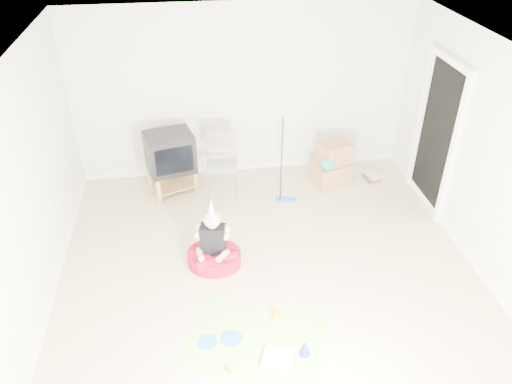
{
  "coord_description": "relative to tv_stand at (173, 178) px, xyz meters",
  "views": [
    {
      "loc": [
        -0.78,
        -4.43,
        4.08
      ],
      "look_at": [
        -0.1,
        0.4,
        0.9
      ],
      "focal_mm": 35.0,
      "sensor_mm": 36.0,
      "label": 1
    }
  ],
  "objects": [
    {
      "name": "ground",
      "position": [
        1.13,
        -1.94,
        -0.24
      ],
      "size": [
        5.0,
        5.0,
        0.0
      ],
      "primitive_type": "plane",
      "color": "#CBB692",
      "rests_on": "ground"
    },
    {
      "name": "doorway_recess",
      "position": [
        3.61,
        -0.74,
        0.79
      ],
      "size": [
        0.02,
        0.9,
        2.05
      ],
      "primitive_type": "cube",
      "color": "black",
      "rests_on": "ground"
    },
    {
      "name": "tv_stand",
      "position": [
        0.0,
        0.0,
        0.0
      ],
      "size": [
        0.74,
        0.6,
        0.4
      ],
      "color": "#A27C49",
      "rests_on": "ground"
    },
    {
      "name": "crt_tv",
      "position": [
        0.0,
        0.0,
        0.44
      ],
      "size": [
        0.76,
        0.68,
        0.56
      ],
      "primitive_type": "cube",
      "rotation": [
        0.0,
        0.0,
        0.24
      ],
      "color": "black",
      "rests_on": "tv_stand"
    },
    {
      "name": "folding_chair",
      "position": [
        0.73,
        -0.16,
        0.24
      ],
      "size": [
        0.47,
        0.45,
        0.98
      ],
      "color": "#9B9BA0",
      "rests_on": "ground"
    },
    {
      "name": "cardboard_boxes",
      "position": [
        2.39,
        -0.06,
        0.08
      ],
      "size": [
        0.62,
        0.56,
        0.66
      ],
      "color": "#A87751",
      "rests_on": "ground"
    },
    {
      "name": "floor_mop",
      "position": [
        1.61,
        -0.46,
        0.02
      ],
      "size": [
        0.31,
        0.39,
        1.17
      ],
      "color": "blue",
      "rests_on": "ground"
    },
    {
      "name": "book_pile",
      "position": [
        3.06,
        -0.05,
        -0.2
      ],
      "size": [
        0.24,
        0.29,
        0.09
      ],
      "color": "#246C37",
      "rests_on": "ground"
    },
    {
      "name": "seated_woman",
      "position": [
        0.49,
        -1.7,
        -0.03
      ],
      "size": [
        0.78,
        0.78,
        0.94
      ],
      "color": "#A40F25",
      "rests_on": "ground"
    },
    {
      "name": "party_mat",
      "position": [
        0.81,
        -2.95,
        -0.24
      ],
      "size": [
        1.69,
        1.47,
        0.01
      ],
      "primitive_type": "cube",
      "rotation": [
        0.0,
        0.0,
        -0.37
      ],
      "color": "#DC2E6A",
      "rests_on": "ground"
    },
    {
      "name": "birthday_cake",
      "position": [
        1.01,
        -3.24,
        -0.2
      ],
      "size": [
        0.36,
        0.33,
        0.14
      ],
      "color": "white",
      "rests_on": "party_mat"
    },
    {
      "name": "blue_plate_near",
      "position": [
        0.58,
        -2.89,
        -0.23
      ],
      "size": [
        0.29,
        0.29,
        0.01
      ],
      "primitive_type": "cylinder",
      "rotation": [
        0.0,
        0.0,
        -0.39
      ],
      "color": "blue",
      "rests_on": "party_mat"
    },
    {
      "name": "blue_plate_far",
      "position": [
        0.34,
        -2.91,
        -0.23
      ],
      "size": [
        0.26,
        0.26,
        0.01
      ],
      "primitive_type": "cylinder",
      "rotation": [
        0.0,
        0.0,
        -0.51
      ],
      "color": "blue",
      "rests_on": "party_mat"
    },
    {
      "name": "orange_cup_near",
      "position": [
        1.09,
        -2.68,
        -0.19
      ],
      "size": [
        0.1,
        0.1,
        0.08
      ],
      "primitive_type": "cylinder",
      "rotation": [
        0.0,
        0.0,
        -0.54
      ],
      "color": "orange",
      "rests_on": "party_mat"
    },
    {
      "name": "orange_cup_far",
      "position": [
        0.54,
        -3.29,
        -0.2
      ],
      "size": [
        0.07,
        0.07,
        0.07
      ],
      "primitive_type": "cylinder",
      "rotation": [
        0.0,
        0.0,
        -0.08
      ],
      "color": "orange",
      "rests_on": "party_mat"
    },
    {
      "name": "blue_party_hat",
      "position": [
        1.29,
        -3.18,
        -0.15
      ],
      "size": [
        0.16,
        0.16,
        0.17
      ],
      "primitive_type": "cone",
      "rotation": [
        0.0,
        0.0,
        -0.48
      ],
      "color": "#1B33C1",
      "rests_on": "party_mat"
    }
  ]
}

